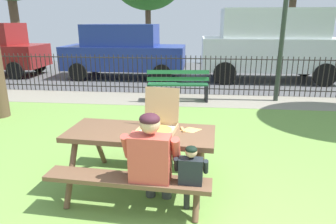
% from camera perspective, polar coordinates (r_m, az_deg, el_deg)
% --- Properties ---
extents(ground, '(28.00, 10.54, 0.02)m').
position_cam_1_polar(ground, '(3.97, 8.59, -14.79)').
color(ground, '#709B45').
extents(cobblestone_walkway, '(28.00, 1.40, 0.01)m').
position_cam_1_polar(cobblestone_walkway, '(8.22, 7.42, 2.16)').
color(cobblestone_walkway, gray).
extents(street_asphalt, '(28.00, 6.94, 0.01)m').
position_cam_1_polar(street_asphalt, '(12.30, 7.09, 7.06)').
color(street_asphalt, '#515154').
extents(picnic_table_foreground, '(1.89, 1.59, 0.79)m').
position_cam_1_polar(picnic_table_foreground, '(3.77, -5.17, -6.08)').
color(picnic_table_foreground, brown).
rests_on(picnic_table_foreground, ground).
extents(pizza_box_open, '(0.50, 0.54, 0.49)m').
position_cam_1_polar(pizza_box_open, '(3.72, -1.77, -1.97)').
color(pizza_box_open, tan).
rests_on(pizza_box_open, picnic_table_foreground).
extents(pizza_slice_on_table, '(0.25, 0.21, 0.02)m').
position_cam_1_polar(pizza_slice_on_table, '(3.74, 4.03, -3.31)').
color(pizza_slice_on_table, '#F2C862').
rests_on(pizza_slice_on_table, picnic_table_foreground).
extents(adult_at_table, '(0.62, 0.61, 1.19)m').
position_cam_1_polar(adult_at_table, '(3.25, -2.99, -8.82)').
color(adult_at_table, '#3E3E3E').
rests_on(adult_at_table, ground).
extents(child_at_table, '(0.36, 0.35, 0.87)m').
position_cam_1_polar(child_at_table, '(3.23, 4.40, -11.67)').
color(child_at_table, '#333333').
rests_on(child_at_table, ground).
extents(iron_fence_streetside, '(19.68, 0.03, 1.12)m').
position_cam_1_polar(iron_fence_streetside, '(8.79, 7.48, 6.94)').
color(iron_fence_streetside, '#2D2823').
rests_on(iron_fence_streetside, ground).
extents(park_bench_center, '(1.63, 0.61, 0.85)m').
position_cam_1_polar(park_bench_center, '(8.01, 1.86, 4.99)').
color(park_bench_center, '#216637').
rests_on(park_bench_center, ground).
extents(parked_car_center, '(4.40, 1.91, 1.94)m').
position_cam_1_polar(parked_car_center, '(11.50, -8.33, 11.42)').
color(parked_car_center, navy).
rests_on(parked_car_center, ground).
extents(parked_car_right, '(4.72, 2.12, 2.46)m').
position_cam_1_polar(parked_car_right, '(11.38, 18.74, 12.18)').
color(parked_car_right, silver).
rests_on(parked_car_right, ground).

